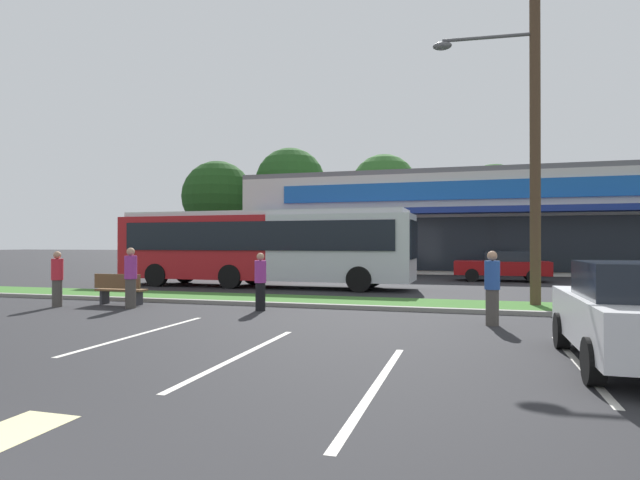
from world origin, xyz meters
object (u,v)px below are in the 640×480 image
Objects in this scene: car_1 at (638,315)px; pedestrian_far at (260,282)px; pedestrian_by_pole at (57,279)px; bus_stop_bench at (120,288)px; car_2 at (502,266)px; car_0 at (297,263)px; pedestrian_mid at (131,278)px; pedestrian_near_bench at (492,288)px; utility_pole at (530,106)px; city_bus at (263,246)px.

pedestrian_far is at bearing 60.00° from car_1.
bus_stop_bench is at bearing -154.71° from pedestrian_by_pole.
car_2 is at bearing 78.24° from pedestrian_far.
car_0 is 2.64× the size of pedestrian_mid.
car_0 is at bearing 1.70° from car_2.
pedestrian_near_bench reaches higher than car_2.
bus_stop_bench is at bearing 85.08° from car_0.
utility_pole reaches higher than city_bus.
pedestrian_by_pole is (-13.29, -14.72, 0.07)m from car_2.
pedestrian_far is (-8.10, 4.68, 0.00)m from car_1.
pedestrian_by_pole reaches higher than car_2.
pedestrian_far reaches higher than car_1.
pedestrian_near_bench is 6.21m from pedestrian_far.
car_0 is 2.70× the size of pedestrian_near_bench.
pedestrian_far is at bearing -160.77° from utility_pole.
pedestrian_mid is at bearing -95.90° from city_bus.
car_0 is 1.02× the size of car_2.
pedestrian_by_pole is (-2.62, -14.40, 0.02)m from car_0.
car_0 is (1.16, 13.45, 0.31)m from bus_stop_bench.
pedestrian_far is (2.96, -7.38, -0.95)m from city_bus.
city_bus reaches higher than pedestrian_far.
car_1 is 18.57m from car_2.
car_1 is 0.91× the size of car_2.
city_bus is 3.15× the size of car_1.
pedestrian_mid is at bearing 52.60° from car_2.
utility_pole is 0.85× the size of city_bus.
pedestrian_by_pole reaches higher than car_0.
pedestrian_mid is at bearing 88.67° from car_0.
city_bus reaches higher than car_0.
pedestrian_near_bench is (-1.96, 3.73, 0.05)m from car_1.
pedestrian_by_pole is (-13.46, -3.41, -5.03)m from utility_pole.
utility_pole is 12.41m from car_2.
pedestrian_far reaches higher than car_0.
utility_pole is 9.24m from pedestrian_far.
car_2 is 2.57× the size of pedestrian_mid.
car_2 is 2.64× the size of pedestrian_near_bench.
pedestrian_near_bench reaches higher than pedestrian_by_pole.
car_1 is (12.78, -4.77, 0.31)m from bus_stop_bench.
pedestrian_by_pole is at bearing 74.98° from car_1.
car_2 reaches higher than bus_stop_bench.
city_bus is 8.00m from pedestrian_mid.
city_bus is at bearing -103.32° from bus_stop_bench.
car_2 is 2.74× the size of pedestrian_by_pole.
car_0 is at bearing 134.58° from utility_pole.
car_2 is at bearing 0.52° from pedestrian_mid.
utility_pole is at bearing -168.42° from bus_stop_bench.
pedestrian_far is at bearing -179.86° from pedestrian_by_pole.
city_bus reaches higher than pedestrian_by_pole.
city_bus is 16.39m from car_1.
utility_pole is 6.68× the size of pedestrian_by_pole.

